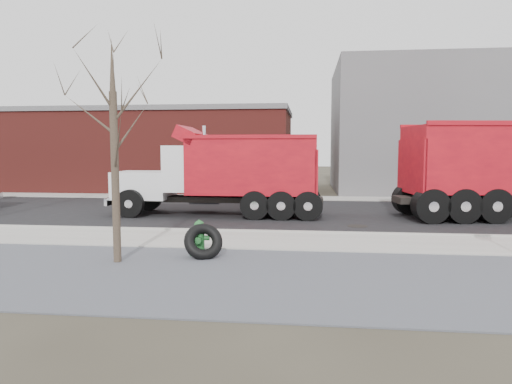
# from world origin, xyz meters

# --- Properties ---
(ground) EXTENTS (120.00, 120.00, 0.00)m
(ground) POSITION_xyz_m (0.00, 0.00, 0.00)
(ground) COLOR #383328
(ground) RESTS_ON ground
(gravel_verge) EXTENTS (60.00, 5.00, 0.03)m
(gravel_verge) POSITION_xyz_m (0.00, -3.50, 0.01)
(gravel_verge) COLOR slate
(gravel_verge) RESTS_ON ground
(sidewalk) EXTENTS (60.00, 2.50, 0.06)m
(sidewalk) POSITION_xyz_m (0.00, 0.25, 0.03)
(sidewalk) COLOR #9E9B93
(sidewalk) RESTS_ON ground
(curb) EXTENTS (60.00, 0.15, 0.11)m
(curb) POSITION_xyz_m (0.00, 1.55, 0.06)
(curb) COLOR #9E9B93
(curb) RESTS_ON ground
(road) EXTENTS (60.00, 9.40, 0.02)m
(road) POSITION_xyz_m (0.00, 6.30, 0.01)
(road) COLOR black
(road) RESTS_ON ground
(far_sidewalk) EXTENTS (60.00, 2.00, 0.06)m
(far_sidewalk) POSITION_xyz_m (0.00, 12.00, 0.03)
(far_sidewalk) COLOR #9E9B93
(far_sidewalk) RESTS_ON ground
(building_grey) EXTENTS (12.00, 10.00, 8.00)m
(building_grey) POSITION_xyz_m (9.00, 18.00, 4.00)
(building_grey) COLOR slate
(building_grey) RESTS_ON ground
(building_brick) EXTENTS (20.20, 8.20, 5.30)m
(building_brick) POSITION_xyz_m (-10.00, 17.00, 2.65)
(building_brick) COLOR maroon
(building_brick) RESTS_ON ground
(bare_tree) EXTENTS (3.20, 3.20, 5.20)m
(bare_tree) POSITION_xyz_m (-3.20, -2.60, 3.30)
(bare_tree) COLOR #382D23
(bare_tree) RESTS_ON ground
(fire_hydrant) EXTENTS (0.52, 0.50, 0.92)m
(fire_hydrant) POSITION_xyz_m (-1.43, -1.71, 0.42)
(fire_hydrant) COLOR #276632
(fire_hydrant) RESTS_ON ground
(truck_tire) EXTENTS (1.16, 1.04, 0.95)m
(truck_tire) POSITION_xyz_m (-1.27, -1.94, 0.42)
(truck_tire) COLOR black
(truck_tire) RESTS_ON ground
(dump_truck_red_b) EXTENTS (8.40, 2.47, 3.55)m
(dump_truck_red_b) POSITION_xyz_m (-2.00, 5.32, 1.81)
(dump_truck_red_b) COLOR black
(dump_truck_red_b) RESTS_ON ground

